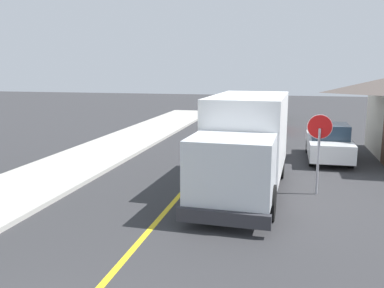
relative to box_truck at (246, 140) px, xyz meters
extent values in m
cube|color=gold|center=(-2.02, 0.13, -1.76)|extent=(0.16, 56.00, 0.01)
cube|color=white|center=(0.03, 0.73, 0.13)|extent=(2.59, 5.09, 2.60)
cube|color=silver|center=(-0.10, -2.76, -0.32)|extent=(2.35, 2.08, 1.70)
cube|color=#1E2D3D|center=(-0.14, -3.66, 0.06)|extent=(2.04, 0.16, 0.75)
cube|color=#2D2D33|center=(-0.14, -3.84, -1.35)|extent=(2.41, 0.29, 0.36)
cylinder|color=black|center=(0.95, -2.60, -1.27)|extent=(0.34, 1.01, 1.00)
cylinder|color=black|center=(-1.15, -2.52, -1.27)|extent=(0.34, 1.01, 1.00)
cylinder|color=black|center=(1.12, 1.94, -1.27)|extent=(0.34, 1.01, 1.00)
cylinder|color=black|center=(-0.97, 2.02, -1.27)|extent=(0.34, 1.01, 1.00)
cube|color=silver|center=(0.21, 6.73, -1.12)|extent=(1.88, 4.43, 0.76)
cube|color=#1E2D3D|center=(0.21, 6.88, -0.42)|extent=(1.62, 1.83, 0.64)
cylinder|color=black|center=(1.03, 5.33, -1.45)|extent=(0.23, 0.64, 0.64)
cylinder|color=black|center=(-0.55, 5.30, -1.45)|extent=(0.23, 0.64, 0.64)
cylinder|color=black|center=(0.98, 8.15, -1.45)|extent=(0.23, 0.64, 0.64)
cylinder|color=black|center=(-0.60, 8.12, -1.45)|extent=(0.23, 0.64, 0.64)
cube|color=maroon|center=(0.29, 14.01, -1.12)|extent=(1.92, 4.45, 0.76)
cube|color=#1E2D3D|center=(0.28, 14.16, -0.42)|extent=(1.63, 1.84, 0.64)
cylinder|color=black|center=(1.11, 12.62, -1.45)|extent=(0.24, 0.65, 0.64)
cylinder|color=black|center=(-0.47, 12.58, -1.45)|extent=(0.24, 0.65, 0.64)
cylinder|color=black|center=(1.04, 15.44, -1.45)|extent=(0.24, 0.65, 0.64)
cylinder|color=black|center=(-0.54, 15.40, -1.45)|extent=(0.24, 0.65, 0.64)
cube|color=#4C564C|center=(0.20, 20.63, -1.12)|extent=(1.86, 4.43, 0.76)
cube|color=#1E2D3D|center=(0.21, 20.78, -0.42)|extent=(1.61, 1.82, 0.64)
cylinder|color=black|center=(0.97, 19.21, -1.45)|extent=(0.23, 0.64, 0.64)
cylinder|color=black|center=(-0.61, 19.23, -1.45)|extent=(0.23, 0.64, 0.64)
cylinder|color=black|center=(1.01, 22.03, -1.45)|extent=(0.23, 0.64, 0.64)
cylinder|color=black|center=(-0.57, 22.05, -1.45)|extent=(0.23, 0.64, 0.64)
cube|color=silver|center=(3.18, 5.62, -1.12)|extent=(1.82, 4.41, 0.76)
cube|color=#1E2D3D|center=(3.18, 5.47, -0.42)|extent=(1.59, 1.81, 0.64)
cylinder|color=black|center=(2.38, 7.02, -1.45)|extent=(0.22, 0.64, 0.64)
cylinder|color=black|center=(3.96, 7.03, -1.45)|extent=(0.22, 0.64, 0.64)
cylinder|color=black|center=(2.40, 4.21, -1.45)|extent=(0.22, 0.64, 0.64)
cylinder|color=black|center=(3.98, 4.21, -1.45)|extent=(0.22, 0.64, 0.64)
cylinder|color=gray|center=(2.35, 0.12, -0.67)|extent=(0.08, 0.08, 2.20)
cylinder|color=red|center=(2.35, 0.15, 0.48)|extent=(0.76, 0.03, 0.76)
cylinder|color=white|center=(2.35, 0.17, 0.48)|extent=(0.80, 0.02, 0.80)
camera|label=1|loc=(1.33, -13.47, 2.35)|focal=38.21mm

